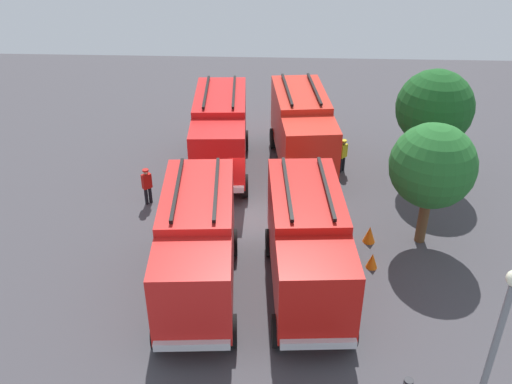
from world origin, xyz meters
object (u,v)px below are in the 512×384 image
Objects in this scene: fire_truck_0 at (220,131)px; firefighter_3 at (291,199)px; fire_truck_1 at (197,244)px; fire_truck_3 at (308,243)px; traffic_cone_1 at (372,261)px; tree_0 at (435,108)px; fire_truck_2 at (302,128)px; tree_1 at (433,166)px; traffic_cone_0 at (198,213)px; lamppost at (488,369)px; firefighter_2 at (343,154)px; traffic_cone_2 at (369,234)px; firefighter_1 at (147,184)px.

firefighter_3 is at bearing 35.57° from fire_truck_0.
fire_truck_3 is (-0.24, 3.88, 0.00)m from fire_truck_1.
fire_truck_1 reaches higher than traffic_cone_1.
tree_0 reaches higher than fire_truck_3.
fire_truck_2 is at bearing -99.99° from tree_0.
fire_truck_2 is at bearing -142.89° from tree_1.
traffic_cone_1 is at bearing 67.55° from traffic_cone_0.
tree_0 reaches higher than traffic_cone_0.
fire_truck_0 is 10.73m from tree_1.
lamppost is at bearing 7.25° from traffic_cone_1.
firefighter_2 is 6.17m from traffic_cone_2.
firefighter_1 is at bearing -104.82° from traffic_cone_2.
traffic_cone_2 is at bearing 45.09° from fire_truck_0.
tree_1 is at bearing 94.96° from traffic_cone_2.
tree_1 reaches higher than firefighter_1.
fire_truck_2 is 4.19× the size of firefighter_1.
fire_truck_0 is 1.31× the size of tree_0.
fire_truck_2 is at bearing 94.55° from fire_truck_0.
fire_truck_0 is 1.00× the size of fire_truck_3.
fire_truck_3 reaches higher than firefighter_2.
tree_0 is 8.73m from traffic_cone_1.
fire_truck_2 is (-0.56, 4.06, 0.00)m from fire_truck_0.
fire_truck_3 is 4.15× the size of firefighter_1.
fire_truck_2 is at bearing -162.67° from traffic_cone_1.
tree_0 is at bearing 105.69° from firefighter_3.
traffic_cone_1 is 0.10× the size of lamppost.
firefighter_1 is (3.98, -7.11, -1.15)m from fire_truck_2.
tree_1 is 7.11× the size of traffic_cone_2.
firefighter_2 is 0.31× the size of tree_0.
fire_truck_3 is 4.19× the size of firefighter_3.
tree_1 is at bearing 83.51° from traffic_cone_0.
fire_truck_0 is at bearing -160.57° from fire_truck_3.
tree_0 is (0.51, 10.13, 1.60)m from fire_truck_0.
fire_truck_1 is 0.99× the size of fire_truck_2.
traffic_cone_0 is at bearing -47.67° from fire_truck_2.
fire_truck_3 is 1.41× the size of tree_1.
firefighter_2 is 0.99× the size of firefighter_3.
fire_truck_3 is at bearing -152.40° from lamppost.
tree_0 is at bearing 171.46° from lamppost.
fire_truck_2 is 1.01× the size of fire_truck_3.
lamppost is (15.83, -2.38, 0.19)m from tree_0.
fire_truck_2 is at bearing 138.85° from traffic_cone_0.
traffic_cone_2 reaches higher than traffic_cone_1.
tree_1 reaches higher than traffic_cone_0.
traffic_cone_1 is at bearing 37.42° from fire_truck_0.
firefighter_2 is (-9.53, 6.01, -1.17)m from fire_truck_1.
fire_truck_0 reaches higher than firefighter_2.
fire_truck_1 is at bearing -90.61° from fire_truck_3.
tree_0 is (-8.93, 9.99, 1.60)m from fire_truck_1.
tree_0 reaches higher than fire_truck_1.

